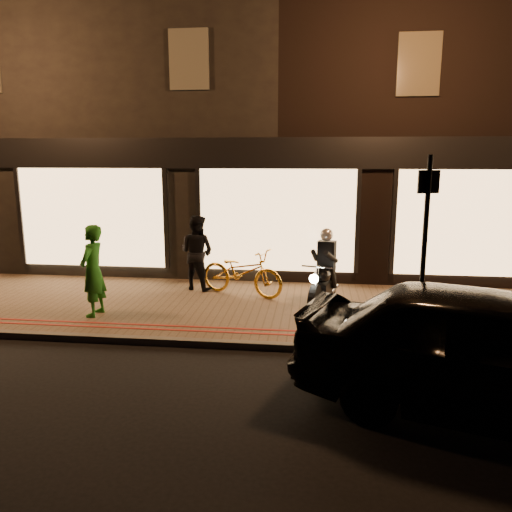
# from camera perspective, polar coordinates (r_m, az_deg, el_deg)

# --- Properties ---
(ground) EXTENTS (90.00, 90.00, 0.00)m
(ground) POSITION_cam_1_polar(r_m,az_deg,el_deg) (8.24, 0.15, -10.74)
(ground) COLOR black
(ground) RESTS_ON ground
(sidewalk) EXTENTS (50.00, 4.00, 0.12)m
(sidewalk) POSITION_cam_1_polar(r_m,az_deg,el_deg) (10.09, 1.47, -6.13)
(sidewalk) COLOR brown
(sidewalk) RESTS_ON ground
(kerb_stone) EXTENTS (50.00, 0.14, 0.12)m
(kerb_stone) POSITION_cam_1_polar(r_m,az_deg,el_deg) (8.26, 0.19, -10.22)
(kerb_stone) COLOR #59544C
(kerb_stone) RESTS_ON ground
(red_kerb_lines) EXTENTS (50.00, 0.26, 0.01)m
(red_kerb_lines) POSITION_cam_1_polar(r_m,az_deg,el_deg) (8.70, 0.57, -8.62)
(red_kerb_lines) COLOR maroon
(red_kerb_lines) RESTS_ON sidewalk
(building_row) EXTENTS (48.00, 10.11, 8.50)m
(building_row) POSITION_cam_1_polar(r_m,az_deg,el_deg) (16.62, 3.87, 15.41)
(building_row) COLOR black
(building_row) RESTS_ON ground
(motorcycle) EXTENTS (0.77, 1.91, 1.59)m
(motorcycle) POSITION_cam_1_polar(r_m,az_deg,el_deg) (9.92, 7.77, -2.49)
(motorcycle) COLOR black
(motorcycle) RESTS_ON sidewalk
(sign_post) EXTENTS (0.34, 0.14, 3.00)m
(sign_post) POSITION_cam_1_polar(r_m,az_deg,el_deg) (8.11, 18.71, 1.51)
(sign_post) COLOR black
(sign_post) RESTS_ON sidewalk
(bicycle_gold) EXTENTS (2.06, 1.34, 1.02)m
(bicycle_gold) POSITION_cam_1_polar(r_m,az_deg,el_deg) (10.76, -1.63, -1.85)
(bicycle_gold) COLOR gold
(bicycle_gold) RESTS_ON sidewalk
(person_green) EXTENTS (0.46, 0.66, 1.73)m
(person_green) POSITION_cam_1_polar(r_m,az_deg,el_deg) (9.82, -18.15, -1.61)
(person_green) COLOR #206E1D
(person_green) RESTS_ON sidewalk
(person_dark) EXTENTS (0.99, 0.89, 1.69)m
(person_dark) POSITION_cam_1_polar(r_m,az_deg,el_deg) (11.26, -6.78, 0.42)
(person_dark) COLOR black
(person_dark) RESTS_ON sidewalk
(parked_car) EXTENTS (5.13, 3.31, 1.62)m
(parked_car) POSITION_cam_1_polar(r_m,az_deg,el_deg) (6.68, 25.60, -9.93)
(parked_car) COLOR black
(parked_car) RESTS_ON ground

